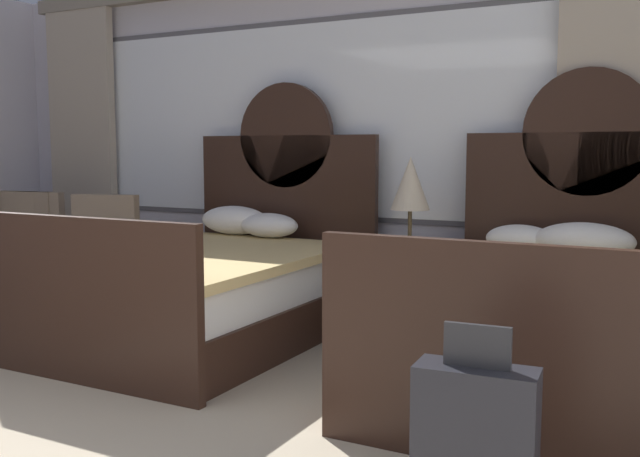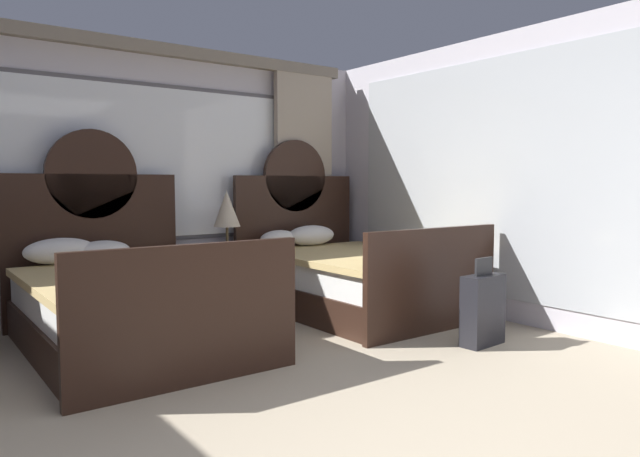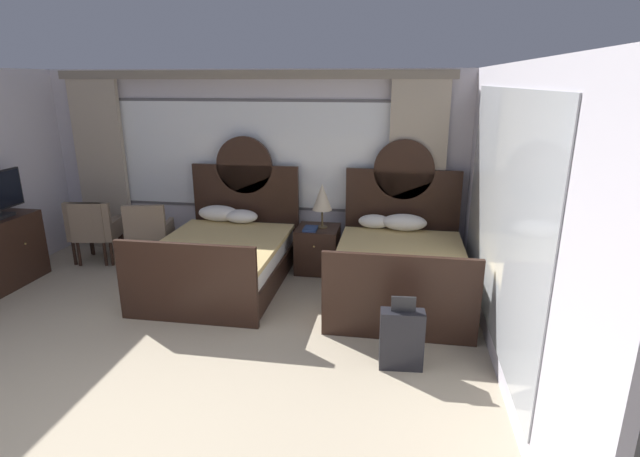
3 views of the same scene
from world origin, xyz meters
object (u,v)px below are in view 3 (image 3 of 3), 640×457
armchair_by_window_right (92,228)px  armchair_by_window_centre (97,228)px  bed_near_window (223,256)px  armchair_by_window_left (149,231)px  table_lamp_on_nightstand (322,197)px  bed_near_mirror (400,267)px  book_on_nightstand (311,229)px  suitcase_on_floor (402,339)px  nightstand_between_beds (318,249)px

armchair_by_window_right → armchair_by_window_centre: bearing=1.0°
bed_near_window → armchair_by_window_left: size_ratio=2.38×
armchair_by_window_left → armchair_by_window_centre: same height
bed_near_window → table_lamp_on_nightstand: bed_near_window is taller
bed_near_window → armchair_by_window_left: (-1.25, 0.43, 0.15)m
bed_near_mirror → book_on_nightstand: 1.34m
table_lamp_on_nightstand → suitcase_on_floor: (1.10, -2.28, -0.75)m
book_on_nightstand → armchair_by_window_left: bearing=-177.9°
armchair_by_window_right → suitcase_on_floor: 4.88m
nightstand_between_beds → armchair_by_window_left: armchair_by_window_left is taller
bed_near_window → nightstand_between_beds: bearing=29.1°
table_lamp_on_nightstand → nightstand_between_beds: bearing=-169.4°
armchair_by_window_centre → suitcase_on_floor: size_ratio=1.30×
bed_near_window → armchair_by_window_centre: size_ratio=2.38×
table_lamp_on_nightstand → armchair_by_window_centre: (-3.25, -0.21, -0.53)m
bed_near_window → table_lamp_on_nightstand: (1.19, 0.64, 0.68)m
table_lamp_on_nightstand → book_on_nightstand: table_lamp_on_nightstand is taller
bed_near_window → bed_near_mirror: bearing=-0.1°
bed_near_window → armchair_by_window_left: bed_near_window is taller
bed_near_mirror → armchair_by_window_left: bearing=172.9°
nightstand_between_beds → armchair_by_window_right: size_ratio=0.67×
armchair_by_window_centre → armchair_by_window_right: 0.07m
table_lamp_on_nightstand → armchair_by_window_centre: 3.30m
armchair_by_window_right → suitcase_on_floor: (4.42, -2.07, -0.22)m
book_on_nightstand → armchair_by_window_centre: 3.11m
table_lamp_on_nightstand → armchair_by_window_left: size_ratio=0.66×
bed_near_window → armchair_by_window_right: 2.18m
bed_near_window → book_on_nightstand: (1.05, 0.52, 0.27)m
bed_near_mirror → armchair_by_window_centre: bed_near_mirror is taller
armchair_by_window_left → armchair_by_window_right: bearing=-179.9°
suitcase_on_floor → bed_near_mirror: bearing=91.2°
book_on_nightstand → suitcase_on_floor: suitcase_on_floor is taller
bed_near_mirror → armchair_by_window_left: bed_near_mirror is taller
armchair_by_window_left → armchair_by_window_centre: 0.81m
bed_near_window → book_on_nightstand: 1.21m
armchair_by_window_centre → nightstand_between_beds: bearing=3.5°
bed_near_mirror → armchair_by_window_left: (-3.51, 0.44, 0.15)m
bed_near_window → armchair_by_window_centre: 2.11m
armchair_by_window_centre → armchair_by_window_right: bearing=-179.0°
armchair_by_window_left → suitcase_on_floor: 4.11m
nightstand_between_beds → table_lamp_on_nightstand: 0.73m
bed_near_mirror → table_lamp_on_nightstand: (-1.06, 0.65, 0.68)m
book_on_nightstand → armchair_by_window_right: 3.18m
suitcase_on_floor → armchair_by_window_right: bearing=154.9°
armchair_by_window_right → armchair_by_window_left: bearing=0.1°
bed_near_window → table_lamp_on_nightstand: size_ratio=3.60×
table_lamp_on_nightstand → armchair_by_window_left: table_lamp_on_nightstand is taller
bed_near_mirror → armchair_by_window_centre: 4.34m
bed_near_mirror → armchair_by_window_left: 3.54m
nightstand_between_beds → armchair_by_window_right: 3.27m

